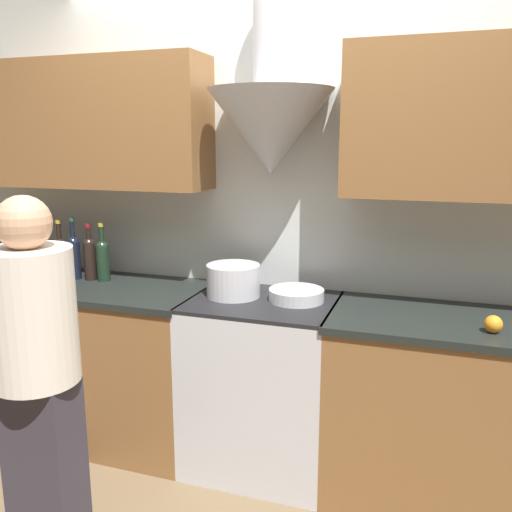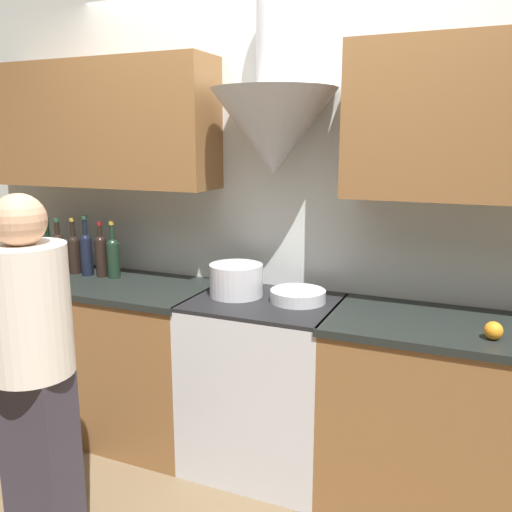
% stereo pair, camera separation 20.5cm
% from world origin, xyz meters
% --- Properties ---
extents(ground_plane, '(12.00, 12.00, 0.00)m').
position_xyz_m(ground_plane, '(0.00, 0.00, 0.00)').
color(ground_plane, brown).
extents(wall_back, '(8.40, 0.63, 2.60)m').
position_xyz_m(wall_back, '(-0.05, 0.59, 1.48)').
color(wall_back, silver).
rests_on(wall_back, ground_plane).
extents(counter_left, '(1.41, 0.62, 0.92)m').
position_xyz_m(counter_left, '(-1.06, 0.33, 0.46)').
color(counter_left, brown).
rests_on(counter_left, ground_plane).
extents(counter_right, '(1.13, 0.62, 0.92)m').
position_xyz_m(counter_right, '(0.92, 0.33, 0.46)').
color(counter_right, brown).
rests_on(counter_right, ground_plane).
extents(stove_range, '(0.74, 0.60, 0.92)m').
position_xyz_m(stove_range, '(0.00, 0.33, 0.46)').
color(stove_range, silver).
rests_on(stove_range, ground_plane).
extents(wine_bottle_0, '(0.08, 0.08, 0.34)m').
position_xyz_m(wine_bottle_0, '(-1.68, 0.40, 1.06)').
color(wine_bottle_0, black).
rests_on(wine_bottle_0, counter_left).
extents(wine_bottle_1, '(0.07, 0.07, 0.36)m').
position_xyz_m(wine_bottle_1, '(-1.58, 0.38, 1.06)').
color(wine_bottle_1, black).
rests_on(wine_bottle_1, counter_left).
extents(wine_bottle_2, '(0.07, 0.07, 0.33)m').
position_xyz_m(wine_bottle_2, '(-1.48, 0.41, 1.05)').
color(wine_bottle_2, black).
rests_on(wine_bottle_2, counter_left).
extents(wine_bottle_3, '(0.08, 0.08, 0.33)m').
position_xyz_m(wine_bottle_3, '(-1.39, 0.39, 1.05)').
color(wine_bottle_3, black).
rests_on(wine_bottle_3, counter_left).
extents(wine_bottle_4, '(0.07, 0.07, 0.34)m').
position_xyz_m(wine_bottle_4, '(-1.28, 0.41, 1.05)').
color(wine_bottle_4, black).
rests_on(wine_bottle_4, counter_left).
extents(wine_bottle_5, '(0.07, 0.07, 0.36)m').
position_xyz_m(wine_bottle_5, '(-1.17, 0.40, 1.06)').
color(wine_bottle_5, black).
rests_on(wine_bottle_5, counter_left).
extents(wine_bottle_6, '(0.07, 0.07, 0.33)m').
position_xyz_m(wine_bottle_6, '(-1.07, 0.41, 1.06)').
color(wine_bottle_6, black).
rests_on(wine_bottle_6, counter_left).
extents(wine_bottle_7, '(0.07, 0.07, 0.34)m').
position_xyz_m(wine_bottle_7, '(-0.99, 0.41, 1.05)').
color(wine_bottle_7, black).
rests_on(wine_bottle_7, counter_left).
extents(stock_pot, '(0.28, 0.28, 0.17)m').
position_xyz_m(stock_pot, '(-0.17, 0.35, 1.00)').
color(stock_pot, silver).
rests_on(stock_pot, stove_range).
extents(mixing_bowl, '(0.28, 0.28, 0.06)m').
position_xyz_m(mixing_bowl, '(0.17, 0.37, 0.95)').
color(mixing_bowl, silver).
rests_on(mixing_bowl, stove_range).
extents(orange_fruit, '(0.08, 0.08, 0.08)m').
position_xyz_m(orange_fruit, '(1.07, 0.19, 0.96)').
color(orange_fruit, orange).
rests_on(orange_fruit, counter_right).
extents(person_foreground_left, '(0.33, 0.33, 1.52)m').
position_xyz_m(person_foreground_left, '(-0.61, -0.61, 0.84)').
color(person_foreground_left, '#38333D').
rests_on(person_foreground_left, ground_plane).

